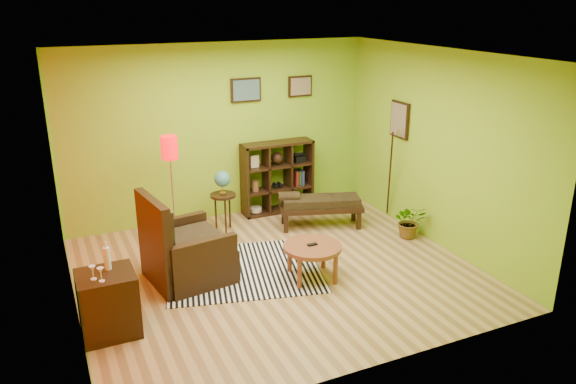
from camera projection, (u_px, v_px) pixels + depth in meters
name	position (u px, v px, depth m)	size (l,w,h in m)	color
ground	(277.00, 271.00, 7.43)	(5.00, 5.00, 0.00)	tan
room_shell	(268.00, 139.00, 6.81)	(5.04, 4.54, 2.82)	#86BA21
zebra_rug	(243.00, 270.00, 7.47)	(2.00, 1.65, 0.01)	white
coffee_table	(312.00, 250.00, 7.14)	(0.75, 0.75, 0.48)	brown
armchair	(184.00, 254.00, 7.11)	(1.10, 1.10, 1.18)	black
side_cabinet	(108.00, 303.00, 5.97)	(0.60, 0.54, 1.02)	black
floor_lamp	(170.00, 157.00, 7.89)	(0.24, 0.24, 1.61)	silver
globe_table	(223.00, 186.00, 8.52)	(0.39, 0.39, 0.96)	black
cube_shelf	(278.00, 177.00, 9.33)	(1.20, 0.35, 1.20)	black
bench	(319.00, 204.00, 8.76)	(1.37, 0.84, 0.60)	black
potted_plant	(409.00, 225.00, 8.42)	(0.47, 0.52, 0.41)	#26661E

